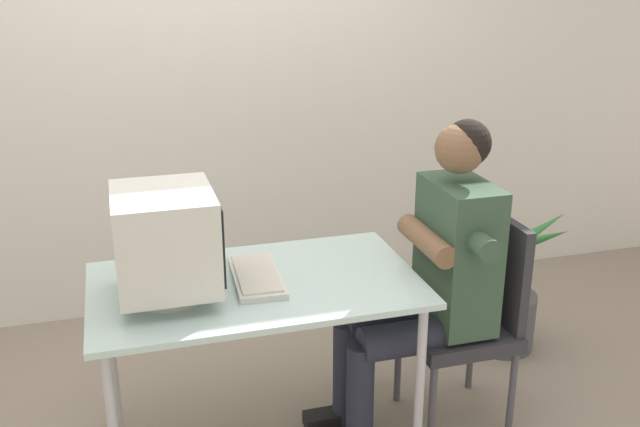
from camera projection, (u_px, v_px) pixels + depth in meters
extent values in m
cube|color=silver|center=(254.00, 34.00, 3.80)|extent=(8.00, 0.10, 3.00)
cylinder|color=#B7B7BC|center=(420.00, 388.00, 2.72)|extent=(0.04, 0.04, 0.70)
cylinder|color=#B7B7BC|center=(111.00, 350.00, 2.98)|extent=(0.04, 0.04, 0.70)
cylinder|color=#B7B7BC|center=(365.00, 315.00, 3.27)|extent=(0.04, 0.04, 0.70)
cube|color=silver|center=(256.00, 285.00, 2.72)|extent=(1.23, 0.73, 0.02)
cylinder|color=silver|center=(169.00, 295.00, 2.60)|extent=(0.25, 0.25, 0.02)
cylinder|color=silver|center=(169.00, 288.00, 2.59)|extent=(0.06, 0.06, 0.03)
cube|color=silver|center=(165.00, 239.00, 2.52)|extent=(0.34, 0.40, 0.35)
cube|color=black|center=(216.00, 233.00, 2.57)|extent=(0.01, 0.34, 0.28)
cube|color=silver|center=(256.00, 276.00, 2.74)|extent=(0.20, 0.41, 0.02)
cube|color=beige|center=(256.00, 273.00, 2.73)|extent=(0.17, 0.37, 0.01)
cylinder|color=#4C4C51|center=(432.00, 407.00, 2.87)|extent=(0.03, 0.03, 0.39)
cylinder|color=#4C4C51|center=(512.00, 393.00, 2.96)|extent=(0.03, 0.03, 0.39)
cylinder|color=#4C4C51|center=(398.00, 362.00, 3.19)|extent=(0.03, 0.03, 0.39)
cylinder|color=#4C4C51|center=(471.00, 350.00, 3.28)|extent=(0.03, 0.03, 0.39)
cube|color=#2D2D33|center=(456.00, 330.00, 3.00)|extent=(0.42, 0.42, 0.06)
cube|color=#2D2D33|center=(502.00, 269.00, 2.96)|extent=(0.04, 0.38, 0.45)
cube|color=#334C38|center=(457.00, 254.00, 2.88)|extent=(0.22, 0.37, 0.59)
sphere|color=brown|center=(460.00, 149.00, 2.72)|extent=(0.19, 0.19, 0.19)
sphere|color=black|center=(467.00, 143.00, 2.73)|extent=(0.18, 0.18, 0.18)
cylinder|color=#262838|center=(413.00, 338.00, 2.84)|extent=(0.43, 0.14, 0.14)
cylinder|color=#262838|center=(396.00, 317.00, 3.00)|extent=(0.43, 0.14, 0.14)
cylinder|color=#262838|center=(360.00, 398.00, 2.86)|extent=(0.11, 0.11, 0.47)
cylinder|color=#262838|center=(346.00, 374.00, 3.02)|extent=(0.11, 0.11, 0.47)
cube|color=black|center=(332.00, 418.00, 3.08)|extent=(0.24, 0.09, 0.06)
cylinder|color=#334C38|center=(481.00, 245.00, 2.63)|extent=(0.09, 0.14, 0.09)
cylinder|color=#334C38|center=(431.00, 208.00, 3.02)|extent=(0.09, 0.14, 0.09)
cylinder|color=brown|center=(426.00, 240.00, 2.81)|extent=(0.09, 0.37, 0.09)
cylinder|color=#4C4C51|center=(504.00, 320.00, 3.66)|extent=(0.31, 0.31, 0.29)
cylinder|color=brown|center=(508.00, 270.00, 3.56)|extent=(0.04, 0.04, 0.26)
cone|color=#34803B|center=(536.00, 232.00, 3.55)|extent=(0.39, 0.13, 0.22)
cone|color=#34803B|center=(507.00, 223.00, 3.62)|extent=(0.17, 0.36, 0.28)
cone|color=#34803B|center=(487.00, 226.00, 3.55)|extent=(0.29, 0.30, 0.32)
cone|color=#34803B|center=(505.00, 239.00, 3.39)|extent=(0.29, 0.30, 0.31)
cone|color=#34803B|center=(537.00, 240.00, 3.40)|extent=(0.21, 0.36, 0.29)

